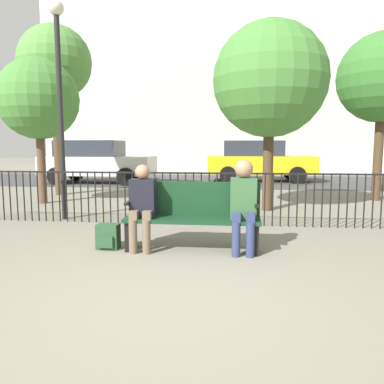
{
  "coord_description": "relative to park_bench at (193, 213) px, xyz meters",
  "views": [
    {
      "loc": [
        0.54,
        -3.25,
        1.41
      ],
      "look_at": [
        0.0,
        1.67,
        0.8
      ],
      "focal_mm": 35.0,
      "sensor_mm": 36.0,
      "label": 1
    }
  ],
  "objects": [
    {
      "name": "parked_car_1",
      "position": [
        -4.67,
        8.88,
        0.35
      ],
      "size": [
        4.2,
        1.94,
        1.62
      ],
      "color": "silver",
      "rests_on": "ground"
    },
    {
      "name": "park_bench",
      "position": [
        0.0,
        0.0,
        0.0
      ],
      "size": [
        1.82,
        0.45,
        0.92
      ],
      "color": "#14381E",
      "rests_on": "ground"
    },
    {
      "name": "tree_1",
      "position": [
        -4.13,
        3.71,
        2.02
      ],
      "size": [
        1.93,
        1.93,
        3.5
      ],
      "color": "brown",
      "rests_on": "ground"
    },
    {
      "name": "fence_railing",
      "position": [
        -0.02,
        1.61,
        0.06
      ],
      "size": [
        9.01,
        0.03,
        0.95
      ],
      "color": "black",
      "rests_on": "ground"
    },
    {
      "name": "ground_plane",
      "position": [
        0.0,
        -1.75,
        -0.5
      ],
      "size": [
        80.0,
        80.0,
        0.0
      ],
      "primitive_type": "plane",
      "color": "gray"
    },
    {
      "name": "seated_person_0",
      "position": [
        -0.67,
        -0.13,
        0.15
      ],
      "size": [
        0.34,
        0.39,
        1.16
      ],
      "color": "brown",
      "rests_on": "ground"
    },
    {
      "name": "lamp_post",
      "position": [
        -2.7,
        1.85,
        2.14
      ],
      "size": [
        0.28,
        0.28,
        4.05
      ],
      "color": "black",
      "rests_on": "ground"
    },
    {
      "name": "street_surface",
      "position": [
        0.0,
        10.25,
        -0.49
      ],
      "size": [
        24.0,
        6.0,
        0.01
      ],
      "color": "#3D3D3F",
      "rests_on": "ground"
    },
    {
      "name": "backpack",
      "position": [
        -1.16,
        -0.12,
        -0.33
      ],
      "size": [
        0.3,
        0.24,
        0.34
      ],
      "color": "#284C2D",
      "rests_on": "ground"
    },
    {
      "name": "tree_0",
      "position": [
        4.26,
        5.17,
        2.61
      ],
      "size": [
        2.24,
        2.24,
        4.24
      ],
      "color": "#4C3823",
      "rests_on": "ground"
    },
    {
      "name": "building_facade",
      "position": [
        0.0,
        18.25,
        6.33
      ],
      "size": [
        20.0,
        6.0,
        13.65
      ],
      "color": "beige",
      "rests_on": "ground"
    },
    {
      "name": "tree_3",
      "position": [
        -4.48,
        5.39,
        3.2
      ],
      "size": [
        2.03,
        2.03,
        4.77
      ],
      "color": "#4C3823",
      "rests_on": "ground"
    },
    {
      "name": "parked_car_0",
      "position": [
        1.56,
        10.25,
        0.35
      ],
      "size": [
        4.2,
        1.94,
        1.62
      ],
      "color": "yellow",
      "rests_on": "ground"
    },
    {
      "name": "seated_person_1",
      "position": [
        0.68,
        -0.13,
        0.21
      ],
      "size": [
        0.34,
        0.39,
        1.23
      ],
      "color": "navy",
      "rests_on": "ground"
    },
    {
      "name": "tree_2",
      "position": [
        1.29,
        3.3,
        2.3
      ],
      "size": [
        2.43,
        2.43,
        4.02
      ],
      "color": "#4C3823",
      "rests_on": "ground"
    }
  ]
}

